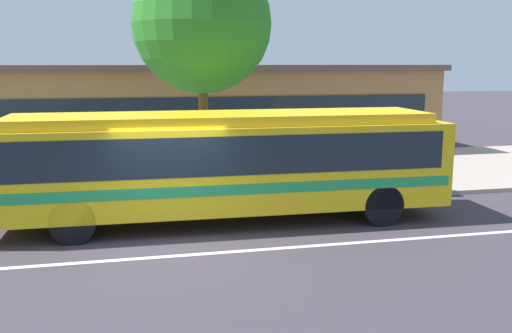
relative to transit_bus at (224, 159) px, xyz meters
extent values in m
plane|color=#3B353B|center=(-1.41, -1.53, -1.56)|extent=(120.00, 120.00, 0.00)
cube|color=#A59589|center=(-1.41, 5.35, -1.50)|extent=(60.00, 8.00, 0.12)
cube|color=silver|center=(-1.41, -2.33, -1.56)|extent=(56.00, 0.16, 0.01)
cube|color=gold|center=(-0.02, 0.00, -0.13)|extent=(10.89, 2.68, 2.01)
cube|color=gold|center=(-0.02, 0.00, 1.00)|extent=(10.02, 2.36, 0.24)
cube|color=#19232D|center=(-0.02, 0.00, 0.27)|extent=(10.24, 2.69, 0.89)
cube|color=#218F4E|center=(-0.02, 0.00, -0.49)|extent=(10.67, 2.70, 0.24)
cube|color=#19232D|center=(5.35, -0.11, 0.27)|extent=(0.16, 2.16, 0.97)
cylinder|color=black|center=(3.69, 1.01, -1.06)|extent=(1.01, 0.30, 1.00)
cylinder|color=black|center=(3.65, -1.16, -1.06)|extent=(1.01, 0.30, 1.00)
cylinder|color=black|center=(-3.46, 1.16, -1.06)|extent=(1.01, 0.30, 1.00)
cylinder|color=black|center=(-3.51, -1.02, -1.06)|extent=(1.01, 0.30, 1.00)
cylinder|color=#7C5A4F|center=(1.94, 2.36, -1.03)|extent=(0.14, 0.14, 0.82)
cylinder|color=#7C5A4F|center=(1.88, 2.51, -1.03)|extent=(0.14, 0.14, 0.82)
cylinder|color=#474E50|center=(1.91, 2.44, -0.33)|extent=(0.44, 0.44, 0.59)
sphere|color=tan|center=(1.91, 2.44, 0.08)|extent=(0.23, 0.23, 0.23)
cylinder|color=gray|center=(5.44, 1.66, -0.27)|extent=(0.08, 0.08, 2.34)
cube|color=yellow|center=(5.44, 1.66, 0.69)|extent=(0.05, 0.44, 0.56)
cylinder|color=brown|center=(-0.04, 3.43, 0.28)|extent=(0.29, 0.29, 3.46)
sphere|color=#277425|center=(-0.04, 3.43, 3.43)|extent=(4.04, 4.04, 4.04)
cube|color=olive|center=(0.24, 11.61, 0.22)|extent=(20.83, 6.89, 3.56)
cube|color=#19232D|center=(0.24, 8.15, 0.39)|extent=(19.17, 0.04, 1.28)
cube|color=brown|center=(0.24, 11.61, 2.11)|extent=(21.23, 7.29, 0.24)
camera|label=1|loc=(-2.29, -13.56, 2.30)|focal=40.23mm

